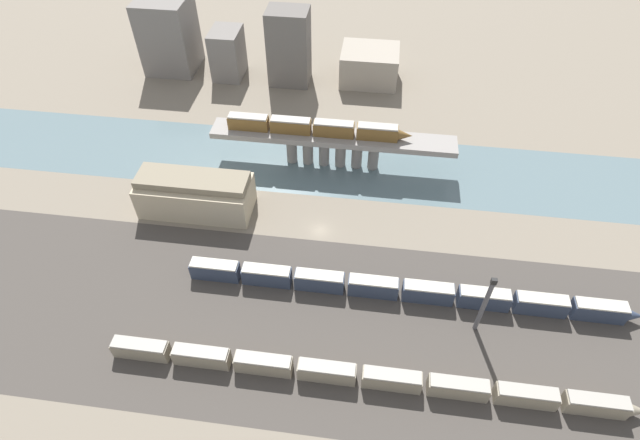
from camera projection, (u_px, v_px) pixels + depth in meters
ground_plane at (320, 231)px, 111.95m from camera, size 400.00×400.00×0.00m
railbed_yard at (304, 322)px, 95.45m from camera, size 280.00×42.00×0.01m
river_water at (332, 164)px, 128.20m from camera, size 320.00×24.87×0.01m
bridge at (333, 142)px, 123.24m from camera, size 60.18×7.05×9.17m
train_on_bridge at (317, 127)px, 120.65m from camera, size 44.98×2.87×3.65m
train_yard_near at (366, 376)px, 85.78m from camera, size 92.13×2.65×3.79m
train_yard_mid at (406, 290)px, 98.14m from camera, size 88.54×2.87×4.18m
warehouse_building at (196, 194)px, 113.67m from camera, size 25.50×10.65×9.65m
signal_tower at (484, 305)px, 89.11m from camera, size 1.00×0.84×15.19m
city_block_far_left at (169, 34)px, 154.23m from camera, size 15.08×15.10×22.09m
city_block_left at (228, 53)px, 153.57m from camera, size 8.81×11.48×14.59m
city_block_center at (289, 47)px, 148.18m from camera, size 12.11×9.49×22.43m
city_block_right at (369, 65)px, 153.11m from camera, size 17.31×14.55×9.95m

